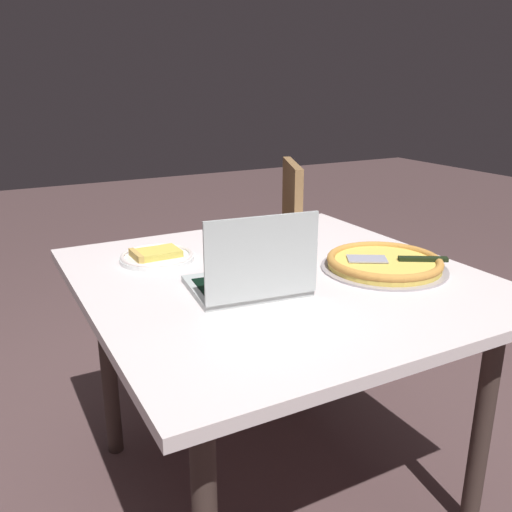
# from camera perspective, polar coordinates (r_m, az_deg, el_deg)

# --- Properties ---
(ground_plane) EXTENTS (12.00, 12.00, 0.00)m
(ground_plane) POSITION_cam_1_polar(r_m,az_deg,el_deg) (1.98, 2.11, -22.74)
(ground_plane) COLOR brown
(dining_table) EXTENTS (1.15, 1.11, 0.75)m
(dining_table) POSITION_cam_1_polar(r_m,az_deg,el_deg) (1.63, 2.38, -4.66)
(dining_table) COLOR silver
(dining_table) RESTS_ON ground_plane
(laptop) EXTENTS (0.28, 0.33, 0.23)m
(laptop) POSITION_cam_1_polar(r_m,az_deg,el_deg) (1.44, -0.58, -2.22)
(laptop) COLOR #B0B8B7
(laptop) RESTS_ON dining_table
(pizza_plate) EXTENTS (0.23, 0.23, 0.04)m
(pizza_plate) POSITION_cam_1_polar(r_m,az_deg,el_deg) (1.74, -10.44, -0.02)
(pizza_plate) COLOR white
(pizza_plate) RESTS_ON dining_table
(pizza_tray) EXTENTS (0.38, 0.38, 0.04)m
(pizza_tray) POSITION_cam_1_polar(r_m,az_deg,el_deg) (1.68, 13.34, -0.69)
(pizza_tray) COLOR #9D969B
(pizza_tray) RESTS_ON dining_table
(table_knife) EXTENTS (0.21, 0.06, 0.01)m
(table_knife) POSITION_cam_1_polar(r_m,az_deg,el_deg) (1.98, 3.37, 2.10)
(table_knife) COLOR beige
(table_knife) RESTS_ON dining_table
(chair_near) EXTENTS (0.56, 0.56, 0.94)m
(chair_near) POSITION_cam_1_polar(r_m,az_deg,el_deg) (2.52, 1.15, 0.43)
(chair_near) COLOR brown
(chair_near) RESTS_ON ground_plane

